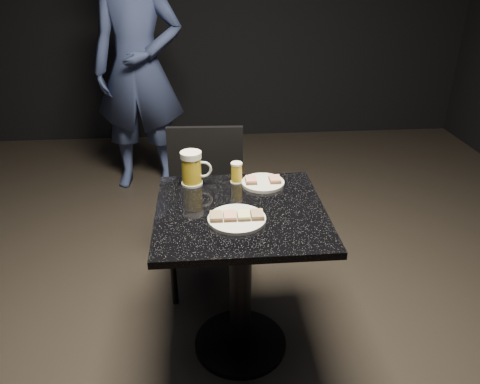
# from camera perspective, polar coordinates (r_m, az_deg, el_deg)

# --- Properties ---
(floor) EXTENTS (6.00, 6.00, 0.00)m
(floor) POSITION_cam_1_polar(r_m,az_deg,el_deg) (2.39, 0.04, -18.08)
(floor) COLOR black
(floor) RESTS_ON ground
(plate_large) EXTENTS (0.23, 0.23, 0.01)m
(plate_large) POSITION_cam_1_polar(r_m,az_deg,el_deg) (1.85, -0.39, -3.32)
(plate_large) COLOR silver
(plate_large) RESTS_ON table
(plate_small) EXTENTS (0.20, 0.20, 0.01)m
(plate_small) POSITION_cam_1_polar(r_m,az_deg,el_deg) (2.15, 2.80, 1.12)
(plate_small) COLOR silver
(plate_small) RESTS_ON table
(patron) EXTENTS (0.72, 0.51, 1.87)m
(patron) POSITION_cam_1_polar(r_m,az_deg,el_deg) (3.68, -12.29, 14.41)
(patron) COLOR navy
(patron) RESTS_ON floor
(table) EXTENTS (0.70, 0.70, 0.75)m
(table) POSITION_cam_1_polar(r_m,az_deg,el_deg) (2.06, 0.05, -8.02)
(table) COLOR black
(table) RESTS_ON floor
(beer_mug) EXTENTS (0.14, 0.10, 0.16)m
(beer_mug) POSITION_cam_1_polar(r_m,az_deg,el_deg) (2.13, -5.85, 2.90)
(beer_mug) COLOR silver
(beer_mug) RESTS_ON table
(beer_tumbler) EXTENTS (0.06, 0.06, 0.10)m
(beer_tumbler) POSITION_cam_1_polar(r_m,az_deg,el_deg) (2.14, -0.42, 2.37)
(beer_tumbler) COLOR silver
(beer_tumbler) RESTS_ON table
(chair) EXTENTS (0.43, 0.43, 0.88)m
(chair) POSITION_cam_1_polar(r_m,az_deg,el_deg) (2.55, -4.16, -0.94)
(chair) COLOR black
(chair) RESTS_ON floor
(canapes_on_plate_large) EXTENTS (0.21, 0.07, 0.02)m
(canapes_on_plate_large) POSITION_cam_1_polar(r_m,az_deg,el_deg) (1.84, -0.40, -2.89)
(canapes_on_plate_large) COLOR #4C3521
(canapes_on_plate_large) RESTS_ON plate_large
(canapes_on_plate_small) EXTENTS (0.16, 0.07, 0.02)m
(canapes_on_plate_small) POSITION_cam_1_polar(r_m,az_deg,el_deg) (2.14, 2.81, 1.51)
(canapes_on_plate_small) COLOR #4C3521
(canapes_on_plate_small) RESTS_ON plate_small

